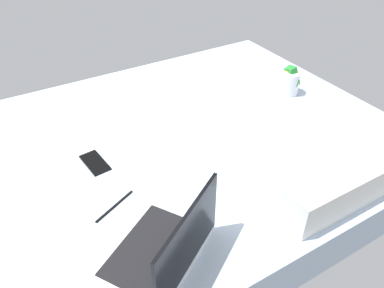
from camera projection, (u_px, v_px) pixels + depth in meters
bed_mattress at (179, 154)px, 161.74cm from camera, size 180.00×140.00×18.00cm
laptop at (163, 249)px, 105.78cm from camera, size 40.18×37.07×23.00cm
snack_cup at (290, 82)px, 182.29cm from camera, size 9.43×9.71×14.18cm
cell_phone at (95, 163)px, 142.27cm from camera, size 8.26×14.65×0.80cm
pillow at (323, 164)px, 132.24cm from camera, size 52.00×36.00×13.00cm
charger_cable at (115, 206)px, 124.48cm from camera, size 15.67×7.71×0.60cm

